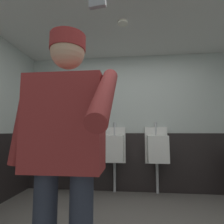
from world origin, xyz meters
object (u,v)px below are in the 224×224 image
at_px(urinal_middle, 114,148).
at_px(urinal_right, 157,148).
at_px(person, 65,142).
at_px(urinal_left, 73,148).

distance_m(urinal_middle, urinal_right, 0.75).
xyz_separation_m(urinal_middle, person, (-0.10, -2.15, 0.22)).
height_order(urinal_right, person, person).
xyz_separation_m(urinal_middle, urinal_right, (0.75, 0.00, 0.00)).
relative_size(urinal_middle, person, 0.73).
distance_m(urinal_middle, person, 2.16).
height_order(urinal_left, urinal_middle, same).
distance_m(urinal_left, urinal_middle, 0.75).
bearing_deg(urinal_left, urinal_right, 0.00).
distance_m(urinal_right, person, 2.32).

